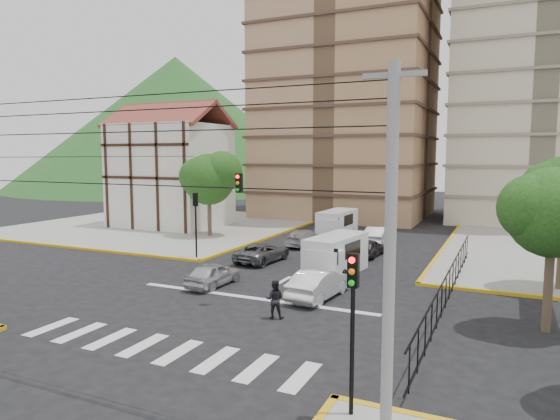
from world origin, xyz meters
The scene contains 23 objects.
ground centered at (0.00, 0.00, 0.00)m, with size 160.00×160.00×0.00m, color black.
sidewalk_nw centered at (-20.00, 20.00, 0.07)m, with size 26.00×26.00×0.15m, color gray.
crosswalk_stripes centered at (0.00, -6.00, 0.01)m, with size 12.00×2.40×0.01m, color silver.
stop_line centered at (0.00, 1.20, 0.01)m, with size 13.00×0.40×0.01m, color silver.
tower_tan centered at (-6.00, 36.00, 24.00)m, with size 18.00×16.00×48.00m, color tan.
tudor_building centered at (-19.00, 20.00, 5.25)m, with size 10.80×8.05×12.23m.
distant_hill centered at (-55.00, 70.00, 14.00)m, with size 70.00×70.00×28.00m, color #25521B.
park_fence centered at (9.00, 4.50, 0.00)m, with size 0.10×22.50×1.66m, color black, non-canonical shape.
tree_park_a centered at (13.08, 2.01, 5.01)m, with size 4.41×3.60×6.83m.
tree_tudor centered at (-11.90, 16.01, 5.22)m, with size 5.39×4.40×7.43m.
traffic_light_se centered at (7.80, -7.80, 3.11)m, with size 0.28×0.22×4.40m.
traffic_light_nw centered at (-7.80, 7.80, 3.11)m, with size 0.28×0.22×4.40m.
traffic_light_hanging centered at (0.00, -2.04, 5.90)m, with size 18.00×9.12×0.92m.
utility_pole_se centered at (9.00, -9.00, 4.77)m, with size 1.40×0.28×9.00m.
van_right_lane centered at (2.17, 7.57, 1.13)m, with size 2.66×5.36×2.32m.
van_left_lane centered at (-2.00, 20.41, 1.12)m, with size 2.25×5.22×2.31m.
car_silver_front_left centered at (-3.03, 2.38, 0.64)m, with size 1.52×3.77×1.28m, color silver.
car_white_front_right centered at (3.02, 2.62, 0.73)m, with size 1.55×4.44×1.46m, color white.
car_grey_mid_left centered at (-3.35, 9.01, 0.64)m, with size 2.14×4.64×1.29m, color slate.
car_silver_rear_left centered at (-2.96, 15.50, 0.63)m, with size 1.77×4.36×1.27m, color #AEAFB3.
car_darkgrey_mid_right centered at (2.63, 13.65, 0.63)m, with size 1.48×3.69×1.26m, color #262628.
car_white_rear_right centered at (2.16, 18.56, 0.73)m, with size 1.54×4.42×1.46m, color white.
pedestrian_crosswalk centered at (2.34, -1.11, 0.85)m, with size 0.82×0.64×1.69m, color black.
Camera 1 is at (11.41, -20.19, 7.11)m, focal length 32.00 mm.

